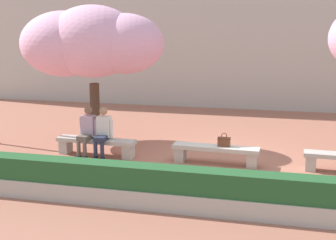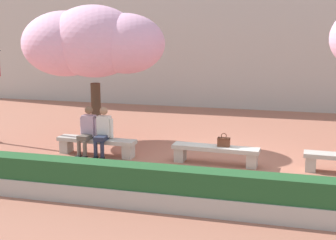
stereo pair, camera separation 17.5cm
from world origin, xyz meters
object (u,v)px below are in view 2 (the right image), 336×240
at_px(stone_bench_west_end, 97,143).
at_px(person_seated_right, 103,130).
at_px(stone_bench_near_west, 215,152).
at_px(cherry_tree_main, 91,43).
at_px(person_seated_left, 88,129).
at_px(handbag, 224,141).

height_order(stone_bench_west_end, person_seated_right, person_seated_right).
distance_m(stone_bench_near_west, person_seated_right, 2.96).
xyz_separation_m(stone_bench_near_west, cherry_tree_main, (-3.82, 1.34, 2.54)).
bearing_deg(stone_bench_west_end, cherry_tree_main, 116.67).
xyz_separation_m(stone_bench_near_west, person_seated_right, (-2.93, -0.05, 0.39)).
relative_size(person_seated_left, handbag, 3.81).
bearing_deg(cherry_tree_main, stone_bench_west_end, -63.33).
xyz_separation_m(stone_bench_west_end, handbag, (3.34, 0.03, 0.27)).
bearing_deg(person_seated_left, handbag, 1.30).
bearing_deg(stone_bench_near_west, person_seated_left, -179.10).
bearing_deg(handbag, person_seated_left, -178.70).
xyz_separation_m(person_seated_left, person_seated_right, (0.43, -0.00, 0.00)).
relative_size(stone_bench_west_end, person_seated_left, 1.67).
bearing_deg(handbag, stone_bench_near_west, -171.95).
bearing_deg(person_seated_left, cherry_tree_main, 108.03).
distance_m(stone_bench_west_end, handbag, 3.35).
bearing_deg(stone_bench_near_west, handbag, 8.05).
bearing_deg(stone_bench_west_end, person_seated_right, -14.15).
distance_m(stone_bench_west_end, person_seated_left, 0.45).
relative_size(stone_bench_near_west, person_seated_right, 1.67).
height_order(person_seated_right, cherry_tree_main, cherry_tree_main).
xyz_separation_m(person_seated_left, handbag, (3.56, 0.08, -0.12)).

